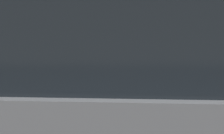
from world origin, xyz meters
name	(u,v)px	position (x,y,z in m)	size (l,w,h in m)	color
parking_meter	(138,53)	(-0.34, 0.42, 1.28)	(0.18, 0.20, 1.53)	slate
pedestrian_at_meter	(76,71)	(-0.90, 0.43, 1.12)	(0.66, 0.52, 1.69)	slate
background_railing	(174,80)	(0.00, 2.23, 0.94)	(24.06, 0.06, 1.10)	#1E602D
backdrop_wall	(172,51)	(0.00, 4.13, 1.37)	(32.00, 0.50, 2.74)	brown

